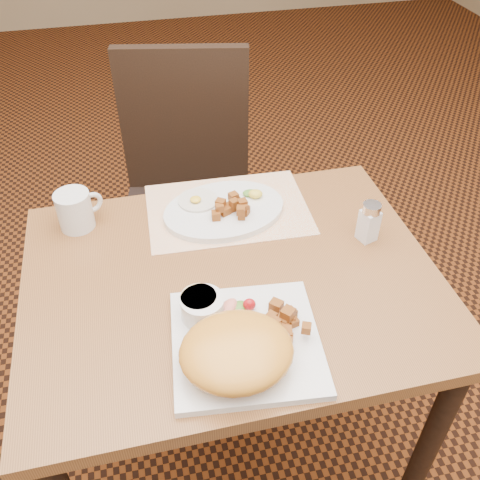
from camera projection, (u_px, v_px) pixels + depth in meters
name	position (u px, v px, depth m)	size (l,w,h in m)	color
ground	(234.00, 449.00, 1.66)	(8.00, 8.00, 0.00)	black
table	(233.00, 310.00, 1.24)	(0.90, 0.70, 0.75)	brown
chair_far	(187.00, 186.00, 1.79)	(0.50, 0.50, 0.97)	black
placemat	(228.00, 209.00, 1.35)	(0.40, 0.28, 0.00)	white
plate_square	(246.00, 342.00, 1.02)	(0.28, 0.28, 0.02)	silver
plate_oval	(224.00, 210.00, 1.33)	(0.30, 0.23, 0.02)	silver
hollandaise_mound	(235.00, 352.00, 0.95)	(0.21, 0.18, 0.08)	gold
ramekin	(202.00, 306.00, 1.04)	(0.09, 0.09, 0.05)	silver
garnish_sq	(235.00, 307.00, 1.06)	(0.09, 0.07, 0.03)	#387223
fried_egg	(198.00, 200.00, 1.34)	(0.10, 0.10, 0.02)	white
garnish_ov	(253.00, 193.00, 1.35)	(0.05, 0.05, 0.02)	#387223
salt_shaker	(369.00, 221.00, 1.23)	(0.05, 0.05, 0.10)	white
coffee_mug	(76.00, 210.00, 1.27)	(0.11, 0.08, 0.09)	silver
home_fries_sq	(284.00, 323.00, 1.03)	(0.08, 0.12, 0.04)	#914D17
home_fries_ov	(233.00, 207.00, 1.30)	(0.10, 0.09, 0.04)	#914D17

